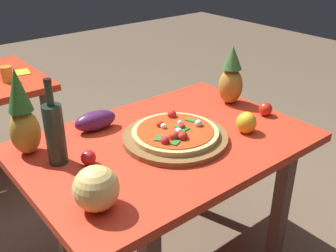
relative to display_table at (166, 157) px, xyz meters
name	(u,v)px	position (x,y,z in m)	size (l,w,h in m)	color
display_table	(166,157)	(0.00, 0.00, 0.00)	(1.26, 0.86, 0.75)	brown
pizza_board	(175,138)	(0.03, -0.03, 0.10)	(0.46, 0.46, 0.03)	brown
pizza	(175,132)	(0.03, -0.03, 0.13)	(0.38, 0.38, 0.06)	#D8B36B
wine_bottle	(55,133)	(-0.45, 0.13, 0.22)	(0.08, 0.08, 0.35)	#1E2F22
pineapple_left	(22,117)	(-0.51, 0.28, 0.26)	(0.12, 0.12, 0.37)	#BC8D2F
pineapple_right	(231,78)	(0.52, 0.11, 0.23)	(0.13, 0.13, 0.31)	#B37F2E
melon	(96,188)	(-0.47, -0.22, 0.17)	(0.16, 0.16, 0.16)	#F0CB71
bell_pepper	(246,123)	(0.33, -0.17, 0.14)	(0.09, 0.09, 0.10)	yellow
eggplant	(95,121)	(-0.19, 0.28, 0.14)	(0.20, 0.09, 0.09)	#511E51
tomato_at_corner	(265,109)	(0.54, -0.11, 0.13)	(0.07, 0.07, 0.07)	red
tomato_near_board	(88,158)	(-0.36, 0.04, 0.12)	(0.06, 0.06, 0.06)	red
drinking_glass_juice	(7,74)	(-0.29, 1.19, 0.14)	(0.07, 0.07, 0.09)	orange
napkin_folded	(18,73)	(-0.19, 1.30, 0.09)	(0.14, 0.12, 0.01)	yellow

